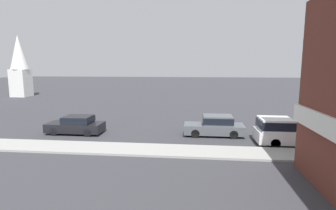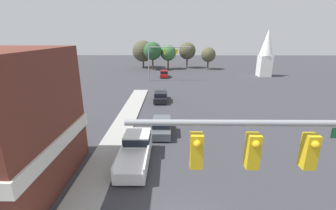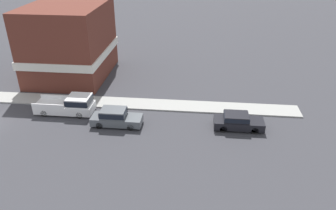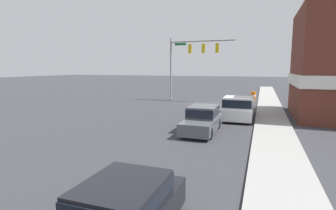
% 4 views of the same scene
% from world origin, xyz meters
% --- Properties ---
extents(car_lead, '(1.82, 4.69, 1.63)m').
position_xyz_m(car_lead, '(-1.42, 12.19, 0.84)').
color(car_lead, black).
rests_on(car_lead, ground).
extents(car_second_ahead, '(1.86, 4.51, 1.46)m').
position_xyz_m(car_second_ahead, '(-1.99, 23.45, 0.76)').
color(car_second_ahead, black).
rests_on(car_second_ahead, ground).
extents(pickup_truck_parked, '(2.14, 5.72, 1.87)m').
position_xyz_m(pickup_truck_parked, '(-3.23, 7.15, 0.92)').
color(pickup_truck_parked, black).
rests_on(pickup_truck_parked, ground).
extents(church_steeple, '(3.02, 3.02, 10.69)m').
position_xyz_m(church_steeple, '(21.47, 44.70, 5.59)').
color(church_steeple, white).
rests_on(church_steeple, ground).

